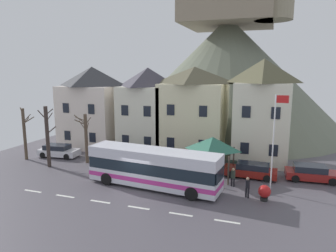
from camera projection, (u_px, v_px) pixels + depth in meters
ground_plane at (134, 192)px, 23.62m from camera, size 40.00×60.00×0.07m
townhouse_00 at (93, 107)px, 37.50m from camera, size 6.77×6.11×9.72m
townhouse_01 at (148, 110)px, 35.52m from camera, size 5.19×6.78×9.59m
townhouse_02 at (194, 112)px, 33.34m from camera, size 6.72×5.95×9.66m
townhouse_03 at (262, 112)px, 30.63m from camera, size 5.23×5.17×10.39m
hilltop_castle at (227, 71)px, 47.47m from camera, size 35.37×35.37×25.14m
transit_bus at (153, 168)px, 24.35m from camera, size 11.08×3.48×3.09m
bus_shelter at (213, 144)px, 26.63m from camera, size 3.60×3.60×3.56m
parked_car_00 at (131, 156)px, 31.18m from camera, size 4.48×2.05×1.35m
parked_car_01 at (311, 173)px, 26.00m from camera, size 4.37×2.19×1.34m
parked_car_02 at (59, 151)px, 33.21m from camera, size 4.46×2.28×1.34m
parked_car_03 at (251, 170)px, 26.79m from camera, size 4.58×1.95×1.29m
pedestrian_00 at (247, 186)px, 22.38m from camera, size 0.32×0.32×1.57m
pedestrian_01 at (233, 176)px, 24.57m from camera, size 0.36×0.36×1.55m
public_bench at (235, 165)px, 28.85m from camera, size 1.55×0.48×0.87m
flagpole at (275, 137)px, 22.93m from camera, size 0.95×0.10×7.52m
harbour_buoy at (264, 192)px, 21.92m from camera, size 0.90×0.90×1.15m
bare_tree_00 at (25, 133)px, 31.88m from camera, size 1.76×1.23×5.49m
bare_tree_01 at (86, 137)px, 30.72m from camera, size 1.33×1.77×4.99m
bare_tree_02 at (47, 136)px, 29.36m from camera, size 2.37×0.79×5.92m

